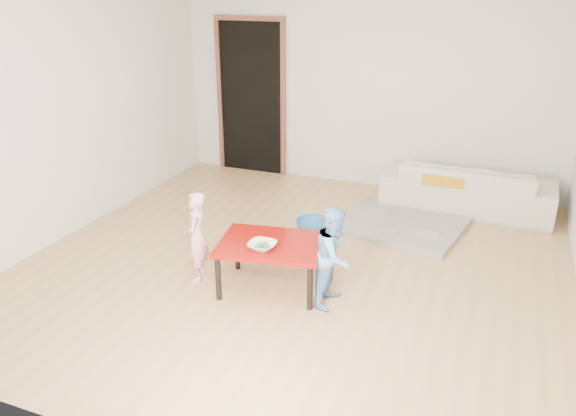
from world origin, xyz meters
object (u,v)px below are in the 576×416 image
Objects in this scene: red_table at (271,265)px; bowl at (262,246)px; basin at (313,225)px; child_blue at (334,256)px; sofa at (467,186)px; child_pink at (196,237)px.

red_table is 0.29m from bowl.
bowl reaches higher than basin.
basin is at bearing 93.07° from red_table.
child_blue reaches higher than bowl.
child_pink is at bearing 53.52° from sofa.
bowl is (-1.44, -2.70, 0.19)m from sofa.
sofa is 3.07m from bowl.
basin is at bearing 30.73° from child_blue.
sofa is at bearing -13.23° from child_blue.
child_pink is at bearing 97.62° from child_blue.
child_blue is at bearing -64.04° from basin.
sofa is at bearing 39.99° from basin.
child_pink is at bearing 175.22° from bowl.
child_pink reaches higher than red_table.
basin is (-0.65, 1.33, -0.37)m from child_blue.
bowl reaches higher than red_table.
sofa is at bearing 61.00° from red_table.
sofa is 1.96m from basin.
sofa is 2.25× the size of child_blue.
red_table is 0.72m from child_pink.
child_pink is (-0.69, -0.09, 0.19)m from red_table.
sofa is at bearing 122.78° from child_pink.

